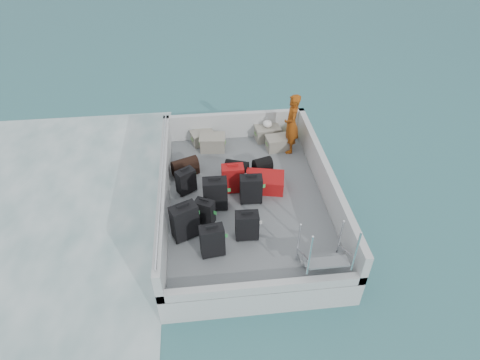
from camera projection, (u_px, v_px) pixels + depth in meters
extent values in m
plane|color=#194B57|center=(246.00, 217.00, 9.14)|extent=(160.00, 160.00, 0.00)
plane|color=white|center=(27.00, 234.00, 8.73)|extent=(10.00, 10.00, 0.00)
cube|color=silver|center=(246.00, 208.00, 8.95)|extent=(3.60, 5.00, 0.60)
cube|color=slate|center=(246.00, 197.00, 8.75)|extent=(3.30, 4.70, 0.02)
cube|color=#B7BCBC|center=(164.00, 191.00, 8.38)|extent=(0.14, 5.00, 0.70)
cube|color=#B7BCBC|center=(325.00, 179.00, 8.67)|extent=(0.14, 5.00, 0.70)
cube|color=#B7BCBC|center=(235.00, 125.00, 10.39)|extent=(3.60, 0.14, 0.70)
cube|color=#B7BCBC|center=(263.00, 287.00, 6.81)|extent=(3.60, 0.14, 0.20)
cylinder|color=silver|center=(162.00, 176.00, 8.12)|extent=(0.04, 4.80, 0.04)
cube|color=black|center=(185.00, 222.00, 7.62)|extent=(0.57, 0.46, 0.77)
cube|color=black|center=(205.00, 212.00, 7.97)|extent=(0.43, 0.37, 0.57)
cube|color=black|center=(186.00, 181.00, 8.71)|extent=(0.47, 0.42, 0.58)
cube|color=black|center=(212.00, 241.00, 7.31)|extent=(0.47, 0.31, 0.67)
cube|color=black|center=(215.00, 194.00, 8.27)|extent=(0.50, 0.30, 0.73)
cube|color=#B30D16|center=(233.00, 179.00, 8.72)|extent=(0.47, 0.29, 0.65)
cube|color=black|center=(247.00, 226.00, 7.64)|extent=(0.45, 0.28, 0.61)
cube|color=black|center=(251.00, 189.00, 8.44)|extent=(0.48, 0.28, 0.65)
cube|color=#B30D16|center=(265.00, 182.00, 8.88)|extent=(0.94, 0.72, 0.33)
cube|color=gray|center=(203.00, 138.00, 10.26)|extent=(0.60, 0.50, 0.31)
cube|color=gray|center=(213.00, 143.00, 10.03)|extent=(0.64, 0.47, 0.36)
cube|color=gray|center=(267.00, 134.00, 10.39)|extent=(0.63, 0.47, 0.35)
cube|color=gray|center=(278.00, 144.00, 10.06)|extent=(0.58, 0.44, 0.32)
ellipsoid|color=yellow|center=(290.00, 134.00, 10.49)|extent=(0.28, 0.26, 0.22)
ellipsoid|color=white|center=(267.00, 125.00, 10.22)|extent=(0.24, 0.24, 0.18)
imported|color=#C65812|center=(292.00, 124.00, 9.64)|extent=(0.43, 0.60, 1.53)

